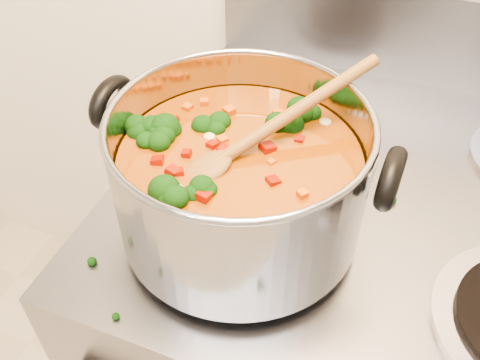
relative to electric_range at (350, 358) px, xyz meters
name	(u,v)px	position (x,y,z in m)	size (l,w,h in m)	color
electric_range	(350,358)	(0.00, 0.00, 0.00)	(0.75, 0.68, 1.08)	gray
stockpot	(240,179)	(-0.18, -0.14, 0.54)	(0.35, 0.30, 0.18)	#929299
wooden_spoon	(251,140)	(-0.17, -0.13, 0.60)	(0.19, 0.23, 0.09)	brown
cooktop_crumbs	(208,293)	(-0.18, -0.24, 0.46)	(0.31, 0.27, 0.01)	black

